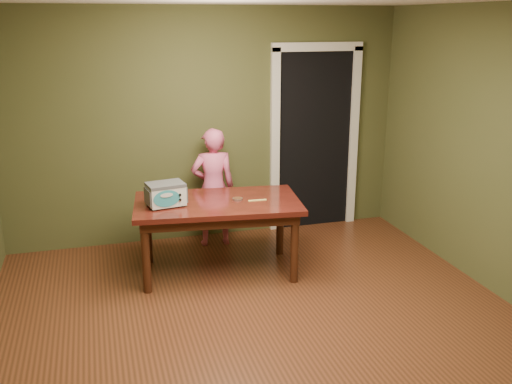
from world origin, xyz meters
TOP-DOWN VIEW (x-y plane):
  - floor at (0.00, 0.00)m, footprint 5.00×5.00m
  - room_shell at (0.00, 0.00)m, footprint 4.52×5.02m
  - doorway at (1.30, 2.78)m, footprint 1.10×0.66m
  - dining_table at (-0.12, 1.45)m, footprint 1.70×1.09m
  - toy_oven at (-0.62, 1.44)m, footprint 0.40×0.30m
  - baking_pan at (0.08, 1.42)m, footprint 0.10×0.10m
  - spatula at (0.26, 1.35)m, footprint 0.18×0.03m
  - child at (-0.00, 2.20)m, footprint 0.50×0.34m

SIDE VIEW (x-z plane):
  - floor at x=0.00m, z-range 0.00..0.00m
  - dining_table at x=-0.12m, z-range 0.28..1.03m
  - child at x=0.00m, z-range 0.00..1.33m
  - spatula at x=0.26m, z-range 0.75..0.76m
  - baking_pan at x=0.08m, z-range 0.75..0.77m
  - toy_oven at x=-0.62m, z-range 0.76..0.98m
  - doorway at x=1.30m, z-range -0.07..2.18m
  - room_shell at x=0.00m, z-range 0.40..3.01m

